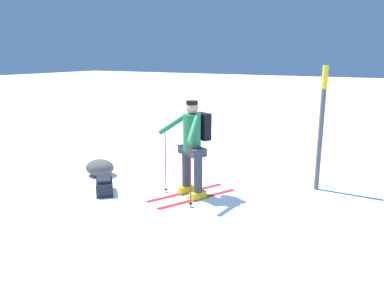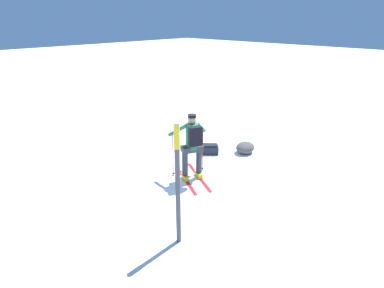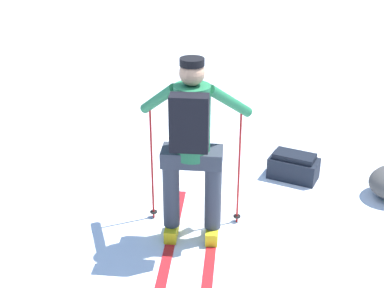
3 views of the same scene
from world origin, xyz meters
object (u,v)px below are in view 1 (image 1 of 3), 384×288
Objects in this scene: dropped_backpack at (104,186)px; trail_marker at (322,120)px; rock_boulder at (100,168)px; skier at (193,143)px.

dropped_backpack is 0.26× the size of trail_marker.
rock_boulder reaches higher than dropped_backpack.
trail_marker reaches higher than skier.
dropped_backpack is at bearing 24.56° from skier.
trail_marker reaches higher than rock_boulder.
skier is 2.40m from rock_boulder.
trail_marker is (-1.86, -1.43, 0.35)m from skier.
rock_boulder is at bearing -1.78° from skier.
skier is 1.81m from dropped_backpack.
skier is 2.37m from trail_marker.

